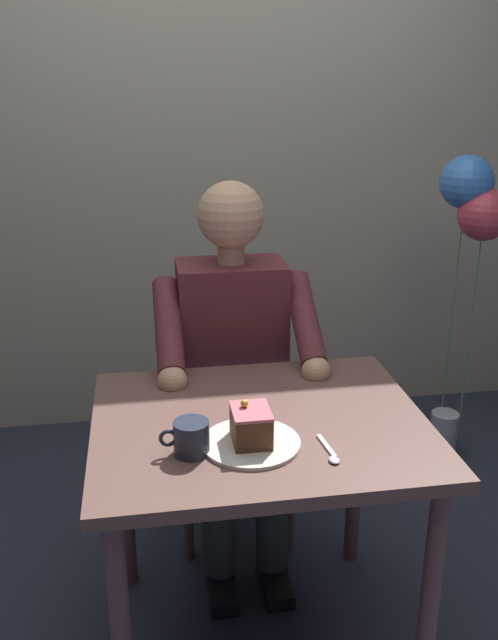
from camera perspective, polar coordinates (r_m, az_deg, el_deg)
The scene contains 10 objects.
ground_plane at distance 2.29m, azimuth 0.81°, elevation -24.93°, with size 14.00×14.00×0.00m, color #2D3344.
cafe_rear_panel at distance 3.15m, azimuth -4.15°, elevation 17.80°, with size 6.40×0.12×3.00m, color #BCB698.
dining_table at distance 1.89m, azimuth 0.91°, elevation -11.09°, with size 0.89×0.74×0.74m.
chair at distance 2.52m, azimuth -1.70°, elevation -6.17°, with size 0.42×0.42×0.91m.
seated_person at distance 2.29m, azimuth -1.18°, elevation -4.03°, with size 0.53×0.58×1.30m.
dessert_plate at distance 1.73m, azimuth 0.17°, elevation -10.27°, with size 0.25×0.25×0.01m, color silver.
cake_slice at distance 1.70m, azimuth 0.17°, elevation -8.83°, with size 0.09×0.12×0.11m.
coffee_cup at distance 1.68m, azimuth -4.91°, elevation -9.77°, with size 0.12×0.09×0.09m.
dessert_spoon at distance 1.70m, azimuth 6.86°, elevation -11.05°, with size 0.03×0.14×0.01m.
balloon_display at distance 2.89m, azimuth 18.07°, elevation 6.80°, with size 0.27×0.27×1.32m.
Camera 1 is at (0.29, 1.60, 1.62)m, focal length 38.11 mm.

